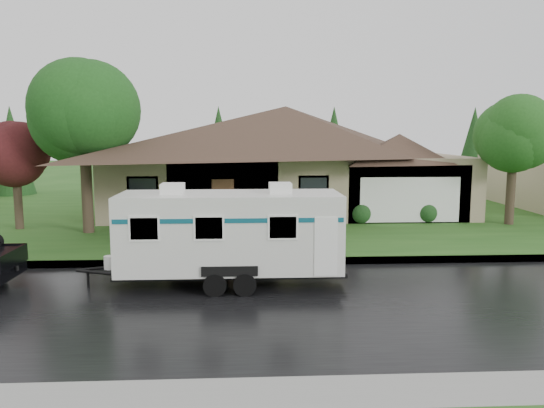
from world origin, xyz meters
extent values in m
plane|color=#25531A|center=(0.00, 0.00, 0.00)|extent=(140.00, 140.00, 0.00)
cube|color=black|center=(0.00, -2.00, 0.01)|extent=(140.00, 8.00, 0.01)
cube|color=gray|center=(0.00, 2.25, 0.07)|extent=(140.00, 0.50, 0.15)
cube|color=#25531A|center=(0.00, 15.00, 0.07)|extent=(140.00, 26.00, 0.15)
cube|color=gray|center=(2.00, 14.00, 1.65)|extent=(18.00, 10.00, 3.00)
pyramid|color=#38261F|center=(2.00, 14.00, 5.75)|extent=(19.44, 10.80, 2.60)
cube|color=gray|center=(7.40, 11.00, 1.50)|extent=(5.76, 4.00, 2.70)
cylinder|color=#382B1E|center=(-6.86, 7.50, 1.71)|extent=(0.46, 0.46, 3.12)
sphere|color=#21591D|center=(-6.86, 7.50, 5.12)|extent=(4.30, 4.30, 4.30)
cylinder|color=#382B1E|center=(-10.14, 8.52, 1.18)|extent=(0.36, 0.36, 2.06)
sphere|color=#4C1719|center=(-10.14, 8.52, 3.44)|extent=(2.85, 2.85, 2.85)
cylinder|color=#382B1E|center=(11.93, 8.56, 1.43)|extent=(0.40, 0.40, 2.56)
sphere|color=#286520|center=(11.93, 8.56, 4.23)|extent=(3.53, 3.53, 3.53)
sphere|color=#143814|center=(-4.30, 9.30, 0.65)|extent=(1.00, 1.00, 1.00)
sphere|color=#143814|center=(-1.15, 9.30, 0.65)|extent=(1.00, 1.00, 1.00)
sphere|color=#143814|center=(2.00, 9.30, 0.65)|extent=(1.00, 1.00, 1.00)
sphere|color=#143814|center=(5.15, 9.30, 0.65)|extent=(1.00, 1.00, 1.00)
sphere|color=#143814|center=(8.30, 9.30, 0.65)|extent=(1.00, 1.00, 1.00)
cube|color=silver|center=(-0.67, -0.16, 1.57)|extent=(6.19, 2.12, 2.17)
cube|color=black|center=(-0.67, -0.16, 0.35)|extent=(6.54, 1.06, 0.12)
cube|color=#0D4B5D|center=(-0.67, -0.16, 2.05)|extent=(6.07, 2.14, 0.12)
cube|color=white|center=(-2.26, -0.16, 2.79)|extent=(0.62, 0.71, 0.28)
cube|color=white|center=(0.74, -0.16, 2.79)|extent=(0.62, 0.71, 0.28)
cylinder|color=black|center=(-1.07, -1.20, 0.31)|extent=(0.62, 0.21, 0.62)
cylinder|color=black|center=(-1.07, 0.88, 0.31)|extent=(0.62, 0.21, 0.62)
cylinder|color=black|center=(-0.27, -1.20, 0.31)|extent=(0.62, 0.21, 0.62)
cylinder|color=black|center=(-0.27, 0.88, 0.31)|extent=(0.62, 0.21, 0.62)
camera|label=1|loc=(-0.27, -14.95, 4.34)|focal=35.00mm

